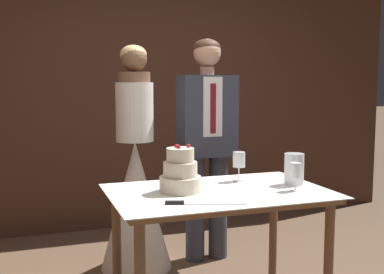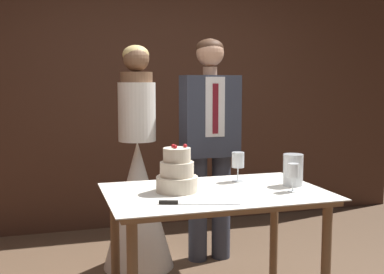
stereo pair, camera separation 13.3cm
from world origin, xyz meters
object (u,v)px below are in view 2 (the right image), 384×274
Objects in this scene: cake_knife at (184,203)px; bride at (138,188)px; cake_table at (215,207)px; wine_glass_middle at (293,172)px; tiered_cake at (177,174)px; groom at (210,136)px; wine_glass_near at (238,161)px; hurricane_candle at (293,171)px.

bride is (-0.03, 1.19, -0.18)m from cake_knife.
wine_glass_middle reaches higher than cake_table.
tiered_cake is at bearing 163.46° from wine_glass_middle.
groom is (0.29, 0.95, 0.31)m from cake_table.
cake_table is at bearing 161.69° from wine_glass_middle.
cake_table is 0.39m from wine_glass_near.
tiered_cake is at bearing -85.57° from bride.
wine_glass_near reaches higher than cake_table.
wine_glass_near is (0.45, 0.16, 0.02)m from tiered_cake.
cake_table is 0.76× the size of bride.
wine_glass_middle reaches higher than cake_knife.
cake_knife is at bearing -98.18° from tiered_cake.
groom reaches higher than wine_glass_middle.
wine_glass_near is at bearing 60.84° from cake_knife.
tiered_cake is at bearing 99.55° from cake_knife.
groom is at bearing 85.38° from wine_glass_near.
groom is at bearing 83.03° from cake_knife.
groom is (0.51, 0.90, 0.11)m from tiered_cake.
cake_table is 0.30m from tiered_cake.
wine_glass_near is 0.97× the size of hurricane_candle.
cake_table is at bearing 60.90° from cake_knife.
bride is at bearing 109.03° from cake_knife.
cake_table is 0.37m from cake_knife.
bride is (-0.07, 0.90, -0.27)m from tiered_cake.
hurricane_candle reaches higher than cake_table.
wine_glass_middle is at bearing -56.66° from bride.
groom reaches higher than wine_glass_near.
cake_table is 4.59× the size of tiered_cake.
wine_glass_middle is (0.43, -0.14, 0.21)m from cake_table.
wine_glass_middle is 0.17m from hurricane_candle.
groom reaches higher than bride.
tiered_cake reaches higher than wine_glass_near.
wine_glass_near reaches higher than cake_knife.
wine_glass_middle is 1.34m from bride.
cake_knife is 0.81m from hurricane_candle.
wine_glass_near is at bearing -54.91° from bride.
cake_knife is 0.68m from wine_glass_near.
hurricane_candle is at bearing 35.76° from cake_knife.
cake_knife is at bearing -114.70° from groom.
wine_glass_near is at bearing 20.05° from tiered_cake.
bride reaches higher than cake_table.
bride is at bearing 106.89° from cake_table.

